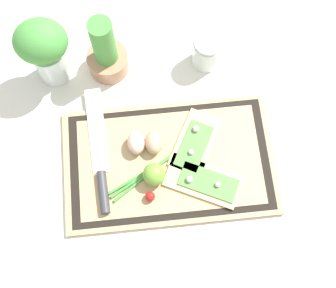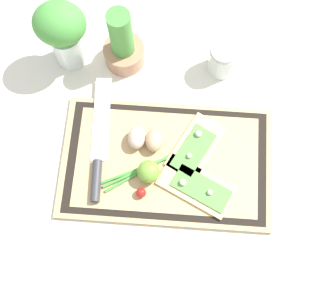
{
  "view_description": "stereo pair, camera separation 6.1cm",
  "coord_description": "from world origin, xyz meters",
  "views": [
    {
      "loc": [
        -0.04,
        -0.32,
        1.09
      ],
      "look_at": [
        0.0,
        0.04,
        0.03
      ],
      "focal_mm": 50.0,
      "sensor_mm": 36.0,
      "label": 1
    },
    {
      "loc": [
        0.02,
        -0.32,
        1.09
      ],
      "look_at": [
        0.0,
        0.04,
        0.03
      ],
      "focal_mm": 50.0,
      "sensor_mm": 36.0,
      "label": 2
    }
  ],
  "objects": [
    {
      "name": "sauce_jar",
      "position": [
        0.12,
        0.27,
        0.04
      ],
      "size": [
        0.07,
        0.07,
        0.09
      ],
      "color": "silver",
      "rests_on": "ground_plane"
    },
    {
      "name": "scallion_bunch",
      "position": [
        -0.01,
        0.0,
        0.02
      ],
      "size": [
        0.27,
        0.18,
        0.01
      ],
      "color": "#47933D",
      "rests_on": "cutting_board"
    },
    {
      "name": "pizza_slice_far",
      "position": [
        0.07,
        0.04,
        0.02
      ],
      "size": [
        0.15,
        0.18,
        0.02
      ],
      "color": "#DBBC7F",
      "rests_on": "cutting_board"
    },
    {
      "name": "cherry_tomato_red",
      "position": [
        -0.05,
        -0.08,
        0.03
      ],
      "size": [
        0.02,
        0.02,
        0.02
      ],
      "primitive_type": "sphere",
      "color": "red",
      "rests_on": "cutting_board"
    },
    {
      "name": "ground_plane",
      "position": [
        0.0,
        0.0,
        0.0
      ],
      "size": [
        6.0,
        6.0,
        0.0
      ],
      "primitive_type": "plane",
      "color": "silver"
    },
    {
      "name": "egg_pink",
      "position": [
        -0.08,
        0.05,
        0.04
      ],
      "size": [
        0.04,
        0.06,
        0.04
      ],
      "primitive_type": "ellipsoid",
      "color": "beige",
      "rests_on": "cutting_board"
    },
    {
      "name": "egg_brown",
      "position": [
        -0.03,
        0.04,
        0.04
      ],
      "size": [
        0.04,
        0.06,
        0.04
      ],
      "primitive_type": "ellipsoid",
      "color": "tan",
      "rests_on": "cutting_board"
    },
    {
      "name": "pizza_slice_near",
      "position": [
        0.08,
        -0.06,
        0.02
      ],
      "size": [
        0.19,
        0.15,
        0.02
      ],
      "color": "#DBBC7F",
      "rests_on": "cutting_board"
    },
    {
      "name": "herb_pot",
      "position": [
        -0.13,
        0.28,
        0.07
      ],
      "size": [
        0.1,
        0.1,
        0.2
      ],
      "color": "#AD7A5B",
      "rests_on": "ground_plane"
    },
    {
      "name": "knife",
      "position": [
        -0.16,
        -0.01,
        0.02
      ],
      "size": [
        0.05,
        0.32,
        0.02
      ],
      "color": "silver",
      "rests_on": "cutting_board"
    },
    {
      "name": "herb_glass",
      "position": [
        -0.27,
        0.27,
        0.13
      ],
      "size": [
        0.13,
        0.11,
        0.21
      ],
      "color": "silver",
      "rests_on": "ground_plane"
    },
    {
      "name": "lime",
      "position": [
        -0.04,
        -0.04,
        0.04
      ],
      "size": [
        0.05,
        0.05,
        0.05
      ],
      "primitive_type": "sphere",
      "color": "#70A838",
      "rests_on": "cutting_board"
    },
    {
      "name": "cutting_board",
      "position": [
        0.0,
        0.0,
        0.01
      ],
      "size": [
        0.51,
        0.3,
        0.02
      ],
      "color": "tan",
      "rests_on": "ground_plane"
    }
  ]
}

